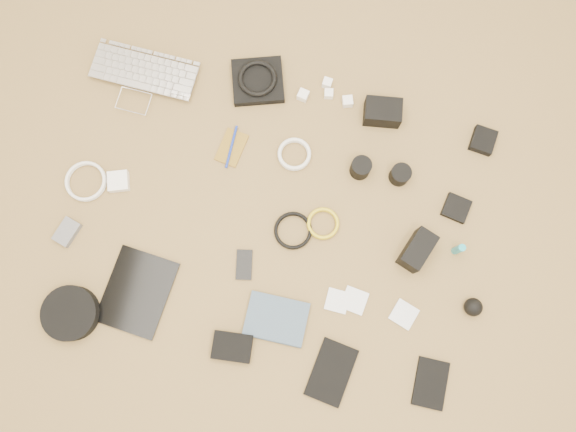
% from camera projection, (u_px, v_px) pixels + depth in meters
% --- Properties ---
extents(room_shell, '(4.04, 4.04, 2.58)m').
position_uv_depth(room_shell, '(244.00, 35.00, 0.64)').
color(room_shell, olive).
rests_on(room_shell, ground).
extents(laptop, '(0.38, 0.28, 0.03)m').
position_uv_depth(laptop, '(140.00, 85.00, 1.95)').
color(laptop, silver).
rests_on(laptop, ground).
extents(headphone_pouch, '(0.21, 0.21, 0.03)m').
position_uv_depth(headphone_pouch, '(258.00, 81.00, 1.95)').
color(headphone_pouch, black).
rests_on(headphone_pouch, ground).
extents(headphones, '(0.17, 0.17, 0.02)m').
position_uv_depth(headphones, '(257.00, 78.00, 1.92)').
color(headphones, black).
rests_on(headphones, headphone_pouch).
extents(charger_a, '(0.04, 0.04, 0.03)m').
position_uv_depth(charger_a, '(303.00, 95.00, 1.94)').
color(charger_a, white).
rests_on(charger_a, ground).
extents(charger_b, '(0.03, 0.03, 0.03)m').
position_uv_depth(charger_b, '(327.00, 83.00, 1.95)').
color(charger_b, white).
rests_on(charger_b, ground).
extents(charger_c, '(0.04, 0.04, 0.03)m').
position_uv_depth(charger_c, '(347.00, 101.00, 1.93)').
color(charger_c, white).
rests_on(charger_c, ground).
extents(charger_d, '(0.03, 0.03, 0.03)m').
position_uv_depth(charger_d, '(329.00, 94.00, 1.94)').
color(charger_d, white).
rests_on(charger_d, ground).
extents(dslr_camera, '(0.13, 0.10, 0.07)m').
position_uv_depth(dslr_camera, '(383.00, 112.00, 1.91)').
color(dslr_camera, black).
rests_on(dslr_camera, ground).
extents(lens_pouch, '(0.09, 0.10, 0.03)m').
position_uv_depth(lens_pouch, '(483.00, 140.00, 1.91)').
color(lens_pouch, black).
rests_on(lens_pouch, ground).
extents(notebook_olive, '(0.10, 0.13, 0.01)m').
position_uv_depth(notebook_olive, '(232.00, 147.00, 1.92)').
color(notebook_olive, brown).
rests_on(notebook_olive, ground).
extents(pen_blue, '(0.01, 0.15, 0.01)m').
position_uv_depth(pen_blue, '(231.00, 147.00, 1.91)').
color(pen_blue, '#13299E').
rests_on(pen_blue, notebook_olive).
extents(cable_white_a, '(0.13, 0.13, 0.01)m').
position_uv_depth(cable_white_a, '(294.00, 155.00, 1.91)').
color(cable_white_a, white).
rests_on(cable_white_a, ground).
extents(lens_a, '(0.08, 0.08, 0.07)m').
position_uv_depth(lens_a, '(361.00, 168.00, 1.87)').
color(lens_a, black).
rests_on(lens_a, ground).
extents(lens_b, '(0.07, 0.07, 0.06)m').
position_uv_depth(lens_b, '(400.00, 175.00, 1.87)').
color(lens_b, black).
rests_on(lens_b, ground).
extents(card_reader, '(0.10, 0.10, 0.02)m').
position_uv_depth(card_reader, '(456.00, 208.00, 1.87)').
color(card_reader, black).
rests_on(card_reader, ground).
extents(power_brick, '(0.08, 0.08, 0.03)m').
position_uv_depth(power_brick, '(118.00, 181.00, 1.88)').
color(power_brick, white).
rests_on(power_brick, ground).
extents(cable_white_b, '(0.14, 0.14, 0.01)m').
position_uv_depth(cable_white_b, '(86.00, 182.00, 1.89)').
color(cable_white_b, white).
rests_on(cable_white_b, ground).
extents(cable_black, '(0.15, 0.15, 0.01)m').
position_uv_depth(cable_black, '(293.00, 231.00, 1.86)').
color(cable_black, black).
rests_on(cable_black, ground).
extents(cable_yellow, '(0.11, 0.11, 0.01)m').
position_uv_depth(cable_yellow, '(323.00, 224.00, 1.86)').
color(cable_yellow, gold).
rests_on(cable_yellow, ground).
extents(flash, '(0.11, 0.14, 0.10)m').
position_uv_depth(flash, '(417.00, 250.00, 1.80)').
color(flash, black).
rests_on(flash, ground).
extents(lens_cleaner, '(0.03, 0.03, 0.08)m').
position_uv_depth(lens_cleaner, '(458.00, 249.00, 1.81)').
color(lens_cleaner, teal).
rests_on(lens_cleaner, ground).
extents(battery_charger, '(0.08, 0.10, 0.02)m').
position_uv_depth(battery_charger, '(67.00, 232.00, 1.85)').
color(battery_charger, '#5E5E63').
rests_on(battery_charger, ground).
extents(tablet, '(0.23, 0.28, 0.01)m').
position_uv_depth(tablet, '(137.00, 292.00, 1.82)').
color(tablet, black).
rests_on(tablet, ground).
extents(phone, '(0.07, 0.11, 0.01)m').
position_uv_depth(phone, '(244.00, 265.00, 1.84)').
color(phone, black).
rests_on(phone, ground).
extents(filter_case_left, '(0.08, 0.08, 0.01)m').
position_uv_depth(filter_case_left, '(337.00, 301.00, 1.82)').
color(filter_case_left, silver).
rests_on(filter_case_left, ground).
extents(filter_case_mid, '(0.09, 0.09, 0.01)m').
position_uv_depth(filter_case_mid, '(354.00, 300.00, 1.82)').
color(filter_case_mid, silver).
rests_on(filter_case_mid, ground).
extents(filter_case_right, '(0.10, 0.10, 0.01)m').
position_uv_depth(filter_case_right, '(404.00, 314.00, 1.81)').
color(filter_case_right, silver).
rests_on(filter_case_right, ground).
extents(air_blower, '(0.06, 0.06, 0.06)m').
position_uv_depth(air_blower, '(473.00, 307.00, 1.79)').
color(air_blower, black).
rests_on(air_blower, ground).
extents(headphone_case, '(0.22, 0.22, 0.05)m').
position_uv_depth(headphone_case, '(71.00, 313.00, 1.79)').
color(headphone_case, black).
rests_on(headphone_case, ground).
extents(drive_case, '(0.13, 0.10, 0.03)m').
position_uv_depth(drive_case, '(232.00, 347.00, 1.78)').
color(drive_case, black).
rests_on(drive_case, ground).
extents(paperback, '(0.20, 0.15, 0.02)m').
position_uv_depth(paperback, '(271.00, 342.00, 1.79)').
color(paperback, '#3C5166').
rests_on(paperback, ground).
extents(notebook_black_a, '(0.15, 0.21, 0.01)m').
position_uv_depth(notebook_black_a, '(331.00, 372.00, 1.77)').
color(notebook_black_a, black).
rests_on(notebook_black_a, ground).
extents(notebook_black_b, '(0.10, 0.15, 0.01)m').
position_uv_depth(notebook_black_b, '(431.00, 383.00, 1.77)').
color(notebook_black_b, black).
rests_on(notebook_black_b, ground).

